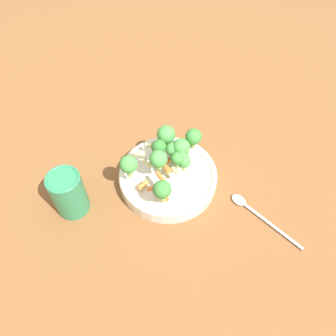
{
  "coord_description": "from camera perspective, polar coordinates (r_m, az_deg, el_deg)",
  "views": [
    {
      "loc": [
        0.28,
        0.37,
        0.66
      ],
      "look_at": [
        0.0,
        0.0,
        0.05
      ],
      "focal_mm": 35.0,
      "sensor_mm": 36.0,
      "label": 1
    }
  ],
  "objects": [
    {
      "name": "ground_plane",
      "position": [
        0.81,
        0.0,
        -2.33
      ],
      "size": [
        3.0,
        3.0,
        0.0
      ],
      "primitive_type": "plane",
      "color": "brown"
    },
    {
      "name": "bowl",
      "position": [
        0.79,
        0.0,
        -1.48
      ],
      "size": [
        0.24,
        0.24,
        0.04
      ],
      "color": "silver",
      "rests_on": "ground_plane"
    },
    {
      "name": "pasta_salad",
      "position": [
        0.74,
        0.2,
        2.33
      ],
      "size": [
        0.2,
        0.17,
        0.09
      ],
      "color": "#8CB766",
      "rests_on": "bowl"
    },
    {
      "name": "cup",
      "position": [
        0.75,
        -16.96,
        -4.17
      ],
      "size": [
        0.07,
        0.07,
        0.12
      ],
      "color": "#2D7F51",
      "rests_on": "ground_plane"
    },
    {
      "name": "spoon",
      "position": [
        0.78,
        14.66,
        -7.29
      ],
      "size": [
        0.04,
        0.19,
        0.01
      ],
      "rotation": [
        0.0,
        0.0,
        11.12
      ],
      "color": "silver",
      "rests_on": "ground_plane"
    }
  ]
}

